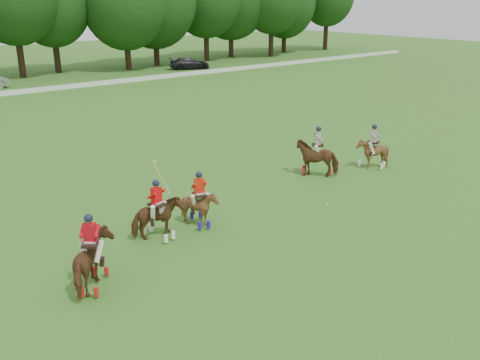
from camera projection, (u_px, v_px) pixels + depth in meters
ground at (302, 254)px, 18.38m from camera, size 180.00×180.00×0.00m
car_right at (190, 63)px, 63.78m from camera, size 5.08×3.50×1.37m
polo_red_a at (93, 262)px, 15.95m from camera, size 2.01×2.15×2.41m
polo_red_b at (158, 218)px, 19.27m from camera, size 1.79×1.63×2.79m
polo_red_c at (200, 207)px, 20.40m from camera, size 1.52×1.62×2.17m
polo_stripe_a at (317, 157)px, 26.17m from camera, size 2.11×2.14×2.44m
polo_stripe_b at (372, 153)px, 27.22m from camera, size 1.70×1.79×2.28m
polo_ball at (327, 204)px, 22.62m from camera, size 0.09×0.09×0.09m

